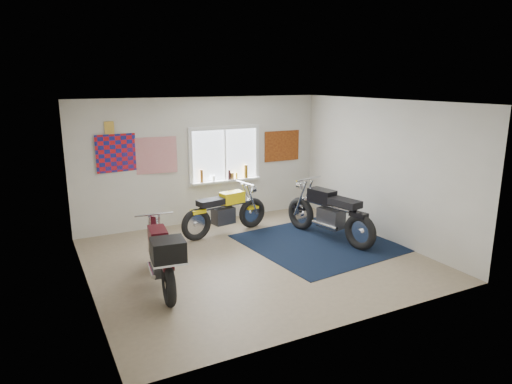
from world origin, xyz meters
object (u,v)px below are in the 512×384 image
yellow_triumph (225,213)px  black_chrome_bike (329,214)px  navy_rug (318,243)px  maroon_tourer (162,257)px

yellow_triumph → black_chrome_bike: size_ratio=0.90×
navy_rug → black_chrome_bike: bearing=19.3°
navy_rug → yellow_triumph: 1.95m
black_chrome_bike → maroon_tourer: bearing=89.1°
yellow_triumph → navy_rug: bearing=-54.4°
navy_rug → yellow_triumph: (-1.36, 1.33, 0.43)m
navy_rug → black_chrome_bike: size_ratio=1.18×
navy_rug → black_chrome_bike: black_chrome_bike is taller
yellow_triumph → maroon_tourer: maroon_tourer is taller
yellow_triumph → maroon_tourer: bearing=-143.2°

